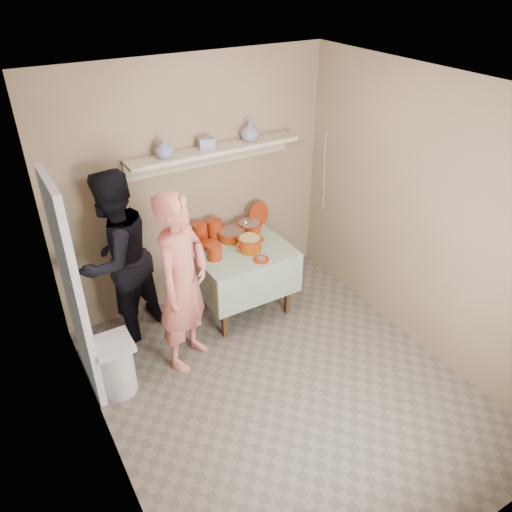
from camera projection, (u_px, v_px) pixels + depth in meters
ground at (284, 387)px, 4.51m from camera, size 3.50×3.50×0.00m
tile_panel at (73, 292)px, 4.05m from camera, size 0.06×0.70×2.00m
plate_stack_a at (200, 233)px, 5.19m from camera, size 0.15×0.15×0.20m
plate_stack_b at (215, 229)px, 5.27m from camera, size 0.16×0.16×0.20m
bowl_stack at (214, 252)px, 4.91m from camera, size 0.15×0.15×0.15m
empty_bowl at (209, 245)px, 5.12m from camera, size 0.19×0.19×0.06m
propped_lid at (259, 214)px, 5.52m from camera, size 0.28×0.13×0.27m
vase_right at (250, 131)px, 5.02m from camera, size 0.21×0.21×0.20m
vase_left at (164, 148)px, 4.61m from camera, size 0.25×0.25×0.18m
ceramic_box at (206, 144)px, 4.83m from camera, size 0.17×0.14×0.11m
person_cook at (183, 283)px, 4.39m from camera, size 0.76×0.71×1.74m
person_helper at (116, 259)px, 4.72m from camera, size 1.07×1.00×1.76m
room_shell at (290, 231)px, 3.67m from camera, size 3.04×3.54×2.62m
serving_table at (239, 256)px, 5.22m from camera, size 0.97×0.97×0.76m
cazuela_meat_a at (231, 234)px, 5.25m from camera, size 0.30×0.30×0.10m
cazuela_meat_b at (249, 226)px, 5.41m from camera, size 0.28×0.28×0.10m
ladle at (246, 222)px, 5.37m from camera, size 0.08×0.26×0.19m
cazuela_rice at (250, 242)px, 5.05m from camera, size 0.33×0.25×0.14m
front_plate at (261, 259)px, 4.92m from camera, size 0.16×0.16×0.03m
wall_shelf at (214, 151)px, 4.93m from camera, size 1.80×0.25×0.21m
trash_bin at (117, 366)px, 4.34m from camera, size 0.32×0.32×0.56m
electrical_cord at (324, 172)px, 5.58m from camera, size 0.01×0.05×0.90m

